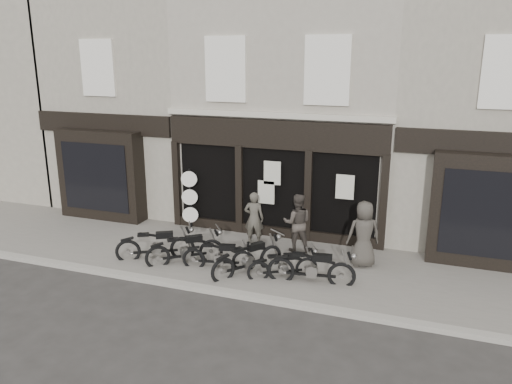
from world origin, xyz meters
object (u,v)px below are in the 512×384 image
(motorcycle_5, at_px, (312,271))
(motorcycle_4, at_px, (284,268))
(motorcycle_3, at_px, (248,261))
(advert_sign_post, at_px, (190,202))
(motorcycle_2, at_px, (220,258))
(man_right, at_px, (364,234))
(man_left, at_px, (254,218))
(motorcycle_1, at_px, (186,252))
(man_centre, at_px, (297,223))
(motorcycle_0, at_px, (156,247))

(motorcycle_5, bearing_deg, motorcycle_4, 167.18)
(motorcycle_3, height_order, motorcycle_4, motorcycle_3)
(advert_sign_post, bearing_deg, motorcycle_2, -71.52)
(motorcycle_5, height_order, advert_sign_post, advert_sign_post)
(man_right, xyz_separation_m, advert_sign_post, (-5.92, 1.13, 0.01))
(motorcycle_3, bearing_deg, man_left, 51.35)
(motorcycle_1, relative_size, motorcycle_2, 0.94)
(motorcycle_3, relative_size, man_right, 1.05)
(motorcycle_5, height_order, man_centre, man_centre)
(motorcycle_2, relative_size, motorcycle_5, 0.88)
(motorcycle_4, height_order, man_right, man_right)
(motorcycle_3, bearing_deg, motorcycle_5, -55.00)
(man_right, bearing_deg, motorcycle_2, -0.75)
(man_left, xyz_separation_m, man_right, (3.41, -0.51, 0.09))
(motorcycle_1, xyz_separation_m, man_right, (4.78, 1.45, 0.63))
(man_right, bearing_deg, motorcycle_4, 15.03)
(advert_sign_post, bearing_deg, motorcycle_5, -50.28)
(motorcycle_0, relative_size, motorcycle_1, 1.09)
(motorcycle_4, relative_size, man_right, 0.93)
(motorcycle_1, distance_m, man_left, 2.44)
(motorcycle_1, height_order, motorcycle_3, motorcycle_3)
(motorcycle_0, xyz_separation_m, motorcycle_5, (4.65, -0.05, 0.01))
(man_centre, height_order, advert_sign_post, advert_sign_post)
(motorcycle_0, height_order, motorcycle_3, motorcycle_0)
(motorcycle_1, xyz_separation_m, man_centre, (2.76, 1.89, 0.58))
(motorcycle_0, relative_size, motorcycle_3, 1.05)
(motorcycle_5, relative_size, man_left, 1.36)
(motorcycle_0, distance_m, motorcycle_2, 2.01)
(motorcycle_0, bearing_deg, motorcycle_3, -29.62)
(motorcycle_0, height_order, motorcycle_5, motorcycle_5)
(motorcycle_1, relative_size, man_left, 1.13)
(motorcycle_1, distance_m, man_right, 5.03)
(motorcycle_1, height_order, advert_sign_post, advert_sign_post)
(motorcycle_1, bearing_deg, motorcycle_2, -39.41)
(motorcycle_4, xyz_separation_m, advert_sign_post, (-4.04, 2.56, 0.70))
(motorcycle_3, distance_m, man_left, 2.13)
(motorcycle_3, relative_size, motorcycle_4, 1.13)
(motorcycle_3, xyz_separation_m, man_right, (2.86, 1.48, 0.62))
(man_centre, bearing_deg, man_right, 153.71)
(motorcycle_3, xyz_separation_m, motorcycle_4, (0.99, 0.05, -0.07))
(motorcycle_4, bearing_deg, man_centre, 64.20)
(motorcycle_0, bearing_deg, advert_sign_post, 65.16)
(motorcycle_3, bearing_deg, man_centre, 12.09)
(motorcycle_3, height_order, advert_sign_post, advert_sign_post)
(motorcycle_2, distance_m, advert_sign_post, 3.48)
(motorcycle_1, relative_size, man_right, 1.02)
(motorcycle_3, xyz_separation_m, motorcycle_5, (1.78, -0.02, 0.01))
(man_centre, height_order, man_right, man_right)
(motorcycle_2, xyz_separation_m, advert_sign_post, (-2.20, 2.61, 0.68))
(motorcycle_0, distance_m, motorcycle_4, 3.85)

